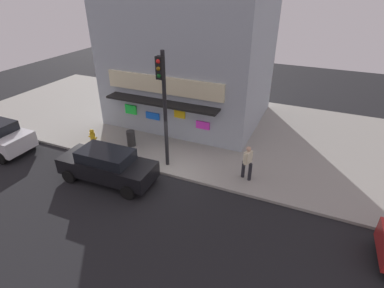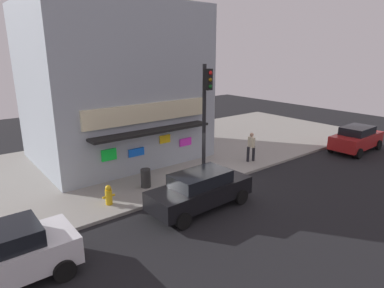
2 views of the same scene
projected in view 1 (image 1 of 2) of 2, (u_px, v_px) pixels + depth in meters
ground_plane at (167, 176)px, 14.36m from camera, size 48.43×48.43×0.00m
sidewalk at (210, 127)px, 18.92m from camera, size 32.29×11.46×0.14m
corner_building at (191, 50)px, 18.43m from camera, size 9.11×8.06×8.59m
traffic_light at (163, 97)px, 13.22m from camera, size 0.32×0.58×5.57m
fire_hydrant at (93, 136)px, 16.78m from camera, size 0.53×0.29×0.85m
trash_can at (131, 138)px, 16.51m from camera, size 0.46×0.46×0.87m
pedestrian at (247, 161)px, 13.50m from camera, size 0.54×0.56×1.68m
parked_car_black at (107, 165)px, 13.68m from camera, size 4.54×2.00×1.57m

